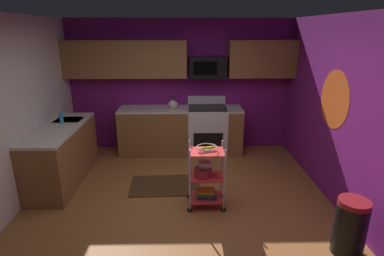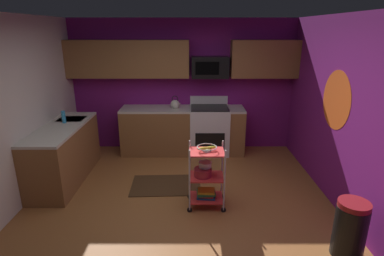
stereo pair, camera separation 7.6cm
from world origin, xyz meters
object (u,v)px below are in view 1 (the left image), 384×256
at_px(fruit_bowl, 207,148).
at_px(mixing_bowl_small, 205,164).
at_px(trash_can, 350,227).
at_px(kettle, 173,104).
at_px(mixing_bowl_large, 203,172).
at_px(oven_range, 207,129).
at_px(microwave, 208,67).
at_px(book_stack, 206,193).
at_px(rolling_cart, 206,176).
at_px(dish_soap_bottle, 61,118).

xyz_separation_m(fruit_bowl, mixing_bowl_small, (-0.02, 0.04, -0.26)).
bearing_deg(trash_can, kettle, 124.20).
bearing_deg(mixing_bowl_small, mixing_bowl_large, -128.32).
bearing_deg(mixing_bowl_large, mixing_bowl_small, 51.68).
relative_size(oven_range, microwave, 1.57).
height_order(book_stack, trash_can, trash_can).
xyz_separation_m(rolling_cart, book_stack, (0.00, 0.00, -0.26)).
height_order(mixing_bowl_large, dish_soap_bottle, dish_soap_bottle).
distance_m(microwave, dish_soap_bottle, 2.77).
relative_size(mixing_bowl_large, kettle, 0.95).
bearing_deg(rolling_cart, fruit_bowl, 0.00).
relative_size(mixing_bowl_small, dish_soap_bottle, 0.91).
bearing_deg(trash_can, dish_soap_bottle, 152.10).
bearing_deg(kettle, microwave, 9.17).
distance_m(mixing_bowl_large, trash_can, 1.87).
relative_size(book_stack, kettle, 1.02).
distance_m(fruit_bowl, dish_soap_bottle, 2.53).
height_order(microwave, trash_can, microwave).
height_order(microwave, kettle, microwave).
distance_m(microwave, rolling_cart, 2.46).
distance_m(rolling_cart, mixing_bowl_large, 0.08).
distance_m(mixing_bowl_small, dish_soap_bottle, 2.53).
height_order(rolling_cart, kettle, kettle).
distance_m(mixing_bowl_large, kettle, 2.12).
bearing_deg(mixing_bowl_small, rolling_cart, -65.79).
bearing_deg(trash_can, rolling_cart, 146.48).
bearing_deg(dish_soap_bottle, trash_can, -27.90).
distance_m(mixing_bowl_large, mixing_bowl_small, 0.11).
height_order(fruit_bowl, book_stack, fruit_bowl).
distance_m(oven_range, dish_soap_bottle, 2.70).
bearing_deg(fruit_bowl, oven_range, 85.89).
bearing_deg(kettle, book_stack, -75.23).
bearing_deg(book_stack, fruit_bowl, -90.00).
distance_m(fruit_bowl, trash_can, 1.90).
bearing_deg(book_stack, mixing_bowl_small, 114.21).
distance_m(oven_range, trash_can, 3.31).
distance_m(microwave, mixing_bowl_large, 2.43).
xyz_separation_m(rolling_cart, dish_soap_bottle, (-2.31, 1.02, 0.57)).
bearing_deg(oven_range, kettle, -179.67).
distance_m(oven_range, mixing_bowl_large, 2.02).
relative_size(book_stack, dish_soap_bottle, 1.34).
height_order(fruit_bowl, mixing_bowl_large, fruit_bowl).
bearing_deg(book_stack, microwave, 86.11).
xyz_separation_m(microwave, trash_can, (1.37, -3.12, -1.37)).
bearing_deg(book_stack, dish_soap_bottle, 156.14).
bearing_deg(dish_soap_bottle, book_stack, -23.86).
height_order(rolling_cart, mixing_bowl_large, rolling_cart).
bearing_deg(kettle, mixing_bowl_small, -75.44).
relative_size(book_stack, trash_can, 0.41).
distance_m(microwave, mixing_bowl_small, 2.34).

